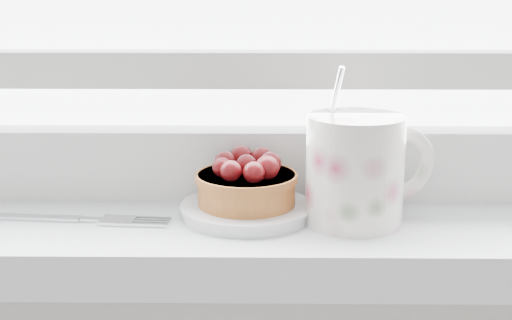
{
  "coord_description": "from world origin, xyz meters",
  "views": [
    {
      "loc": [
        0.04,
        1.27,
        1.16
      ],
      "look_at": [
        0.03,
        1.88,
        1.0
      ],
      "focal_mm": 50.0,
      "sensor_mm": 36.0,
      "label": 1
    }
  ],
  "objects_px": {
    "saucer": "(247,210)",
    "fork": "(63,218)",
    "floral_mug": "(358,167)",
    "raspberry_tart": "(247,182)"
  },
  "relations": [
    {
      "from": "saucer",
      "to": "fork",
      "type": "xyz_separation_m",
      "value": [
        -0.17,
        -0.01,
        -0.0
      ]
    },
    {
      "from": "floral_mug",
      "to": "fork",
      "type": "xyz_separation_m",
      "value": [
        -0.27,
        0.0,
        -0.05
      ]
    },
    {
      "from": "raspberry_tart",
      "to": "floral_mug",
      "type": "bearing_deg",
      "value": -8.54
    },
    {
      "from": "floral_mug",
      "to": "fork",
      "type": "bearing_deg",
      "value": 179.73
    },
    {
      "from": "raspberry_tart",
      "to": "floral_mug",
      "type": "xyz_separation_m",
      "value": [
        0.1,
        -0.02,
        0.02
      ]
    },
    {
      "from": "saucer",
      "to": "fork",
      "type": "distance_m",
      "value": 0.17
    },
    {
      "from": "raspberry_tart",
      "to": "floral_mug",
      "type": "relative_size",
      "value": 0.67
    },
    {
      "from": "fork",
      "to": "saucer",
      "type": "bearing_deg",
      "value": 4.56
    },
    {
      "from": "saucer",
      "to": "fork",
      "type": "height_order",
      "value": "saucer"
    },
    {
      "from": "fork",
      "to": "floral_mug",
      "type": "bearing_deg",
      "value": -0.27
    }
  ]
}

